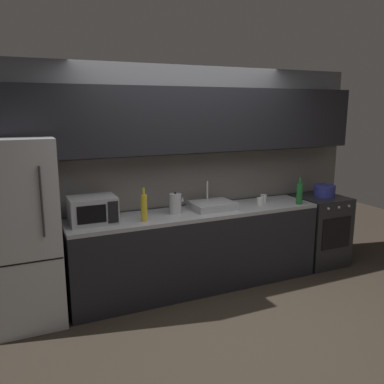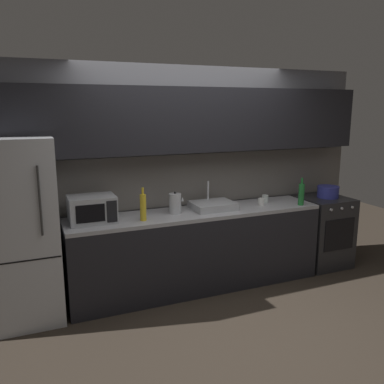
{
  "view_description": "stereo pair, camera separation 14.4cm",
  "coord_description": "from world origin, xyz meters",
  "px_view_note": "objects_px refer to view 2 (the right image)",
  "views": [
    {
      "loc": [
        -1.87,
        -3.03,
        2.04
      ],
      "look_at": [
        -0.06,
        0.9,
        1.13
      ],
      "focal_mm": 37.75,
      "sensor_mm": 36.0,
      "label": 1
    },
    {
      "loc": [
        -1.74,
        -3.09,
        2.04
      ],
      "look_at": [
        -0.06,
        0.9,
        1.13
      ],
      "focal_mm": 37.75,
      "sensor_mm": 36.0,
      "label": 2
    }
  ],
  "objects_px": {
    "wine_bottle_green": "(301,194)",
    "mug_clear": "(265,199)",
    "refrigerator": "(20,232)",
    "kettle": "(175,203)",
    "wine_bottle_yellow": "(143,207)",
    "mug_white": "(261,202)",
    "oven_range": "(322,231)",
    "cooking_pot": "(328,192)",
    "microwave": "(92,209)"
  },
  "relations": [
    {
      "from": "oven_range",
      "to": "mug_clear",
      "type": "distance_m",
      "value": 0.99
    },
    {
      "from": "mug_white",
      "to": "cooking_pot",
      "type": "xyz_separation_m",
      "value": [
        1.03,
        0.04,
        0.03
      ]
    },
    {
      "from": "refrigerator",
      "to": "microwave",
      "type": "bearing_deg",
      "value": 1.55
    },
    {
      "from": "wine_bottle_green",
      "to": "kettle",
      "type": "bearing_deg",
      "value": 171.76
    },
    {
      "from": "microwave",
      "to": "kettle",
      "type": "relative_size",
      "value": 1.89
    },
    {
      "from": "refrigerator",
      "to": "kettle",
      "type": "distance_m",
      "value": 1.58
    },
    {
      "from": "mug_white",
      "to": "mug_clear",
      "type": "relative_size",
      "value": 0.95
    },
    {
      "from": "oven_range",
      "to": "microwave",
      "type": "distance_m",
      "value": 2.99
    },
    {
      "from": "microwave",
      "to": "wine_bottle_green",
      "type": "bearing_deg",
      "value": -5.23
    },
    {
      "from": "wine_bottle_green",
      "to": "mug_clear",
      "type": "relative_size",
      "value": 3.5
    },
    {
      "from": "kettle",
      "to": "wine_bottle_yellow",
      "type": "relative_size",
      "value": 0.71
    },
    {
      "from": "oven_range",
      "to": "mug_white",
      "type": "xyz_separation_m",
      "value": [
        -0.98,
        -0.04,
        0.49
      ]
    },
    {
      "from": "wine_bottle_yellow",
      "to": "mug_clear",
      "type": "xyz_separation_m",
      "value": [
        1.59,
        0.19,
        -0.1
      ]
    },
    {
      "from": "wine_bottle_yellow",
      "to": "cooking_pot",
      "type": "height_order",
      "value": "wine_bottle_yellow"
    },
    {
      "from": "oven_range",
      "to": "microwave",
      "type": "relative_size",
      "value": 1.96
    },
    {
      "from": "oven_range",
      "to": "kettle",
      "type": "relative_size",
      "value": 3.69
    },
    {
      "from": "kettle",
      "to": "mug_clear",
      "type": "xyz_separation_m",
      "value": [
        1.19,
        0.05,
        -0.06
      ]
    },
    {
      "from": "kettle",
      "to": "wine_bottle_yellow",
      "type": "bearing_deg",
      "value": -160.67
    },
    {
      "from": "refrigerator",
      "to": "mug_clear",
      "type": "distance_m",
      "value": 2.76
    },
    {
      "from": "refrigerator",
      "to": "wine_bottle_green",
      "type": "xyz_separation_m",
      "value": [
        3.08,
        -0.2,
        0.15
      ]
    },
    {
      "from": "kettle",
      "to": "cooking_pot",
      "type": "distance_m",
      "value": 2.09
    },
    {
      "from": "mug_white",
      "to": "oven_range",
      "type": "bearing_deg",
      "value": 2.14
    },
    {
      "from": "wine_bottle_yellow",
      "to": "mug_white",
      "type": "xyz_separation_m",
      "value": [
        1.46,
        0.09,
        -0.1
      ]
    },
    {
      "from": "oven_range",
      "to": "kettle",
      "type": "bearing_deg",
      "value": 179.48
    },
    {
      "from": "mug_clear",
      "to": "refrigerator",
      "type": "bearing_deg",
      "value": -178.55
    },
    {
      "from": "cooking_pot",
      "to": "microwave",
      "type": "bearing_deg",
      "value": 179.65
    },
    {
      "from": "wine_bottle_yellow",
      "to": "cooking_pot",
      "type": "distance_m",
      "value": 2.49
    },
    {
      "from": "microwave",
      "to": "mug_clear",
      "type": "bearing_deg",
      "value": 1.42
    },
    {
      "from": "wine_bottle_yellow",
      "to": "cooking_pot",
      "type": "relative_size",
      "value": 1.26
    },
    {
      "from": "mug_clear",
      "to": "oven_range",
      "type": "bearing_deg",
      "value": -4.76
    },
    {
      "from": "refrigerator",
      "to": "microwave",
      "type": "height_order",
      "value": "refrigerator"
    },
    {
      "from": "mug_white",
      "to": "wine_bottle_green",
      "type": "bearing_deg",
      "value": -20.02
    },
    {
      "from": "mug_white",
      "to": "mug_clear",
      "type": "bearing_deg",
      "value": 40.34
    },
    {
      "from": "mug_white",
      "to": "mug_clear",
      "type": "xyz_separation_m",
      "value": [
        0.13,
        0.11,
        0.0
      ]
    },
    {
      "from": "microwave",
      "to": "mug_white",
      "type": "height_order",
      "value": "microwave"
    },
    {
      "from": "wine_bottle_green",
      "to": "cooking_pot",
      "type": "distance_m",
      "value": 0.61
    },
    {
      "from": "oven_range",
      "to": "wine_bottle_green",
      "type": "height_order",
      "value": "wine_bottle_green"
    },
    {
      "from": "kettle",
      "to": "wine_bottle_green",
      "type": "height_order",
      "value": "wine_bottle_green"
    },
    {
      "from": "kettle",
      "to": "wine_bottle_green",
      "type": "xyz_separation_m",
      "value": [
        1.51,
        -0.22,
        0.02
      ]
    },
    {
      "from": "wine_bottle_green",
      "to": "wine_bottle_yellow",
      "type": "bearing_deg",
      "value": 177.67
    },
    {
      "from": "microwave",
      "to": "mug_clear",
      "type": "height_order",
      "value": "microwave"
    },
    {
      "from": "refrigerator",
      "to": "cooking_pot",
      "type": "relative_size",
      "value": 6.51
    },
    {
      "from": "microwave",
      "to": "cooking_pot",
      "type": "relative_size",
      "value": 1.69
    },
    {
      "from": "refrigerator",
      "to": "kettle",
      "type": "xyz_separation_m",
      "value": [
        1.57,
        0.02,
        0.12
      ]
    },
    {
      "from": "refrigerator",
      "to": "microwave",
      "type": "distance_m",
      "value": 0.7
    },
    {
      "from": "refrigerator",
      "to": "oven_range",
      "type": "distance_m",
      "value": 3.64
    },
    {
      "from": "kettle",
      "to": "mug_white",
      "type": "bearing_deg",
      "value": -2.98
    },
    {
      "from": "cooking_pot",
      "to": "wine_bottle_green",
      "type": "bearing_deg",
      "value": -160.76
    },
    {
      "from": "oven_range",
      "to": "mug_clear",
      "type": "height_order",
      "value": "mug_clear"
    },
    {
      "from": "wine_bottle_green",
      "to": "mug_clear",
      "type": "height_order",
      "value": "wine_bottle_green"
    }
  ]
}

